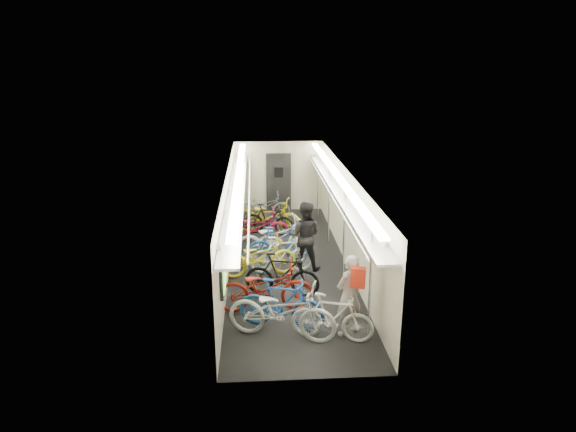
{
  "coord_description": "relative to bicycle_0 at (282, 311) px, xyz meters",
  "views": [
    {
      "loc": [
        -0.82,
        -12.27,
        5.06
      ],
      "look_at": [
        0.03,
        0.46,
        1.15
      ],
      "focal_mm": 32.0,
      "sensor_mm": 36.0,
      "label": 1
    }
  ],
  "objects": [
    {
      "name": "bicycle_6",
      "position": [
        0.04,
        4.01,
        0.02
      ],
      "size": [
        2.27,
        1.2,
        1.13
      ],
      "primitive_type": "imported",
      "rotation": [
        0.0,
        0.0,
        1.79
      ],
      "color": "silver",
      "rests_on": "ground"
    },
    {
      "name": "bicycle_0",
      "position": [
        0.0,
        0.0,
        0.0
      ],
      "size": [
        2.21,
        1.35,
        1.1
      ],
      "primitive_type": "imported",
      "rotation": [
        0.0,
        0.0,
        1.25
      ],
      "color": "#BBBCC0",
      "rests_on": "ground"
    },
    {
      "name": "passenger_mid",
      "position": [
        0.74,
        3.31,
        0.32
      ],
      "size": [
        0.99,
        0.85,
        1.74
      ],
      "primitive_type": "imported",
      "rotation": [
        0.0,
        0.0,
        2.88
      ],
      "color": "black",
      "rests_on": "ground"
    },
    {
      "name": "bicycle_12",
      "position": [
        -0.18,
        7.51,
        -0.1
      ],
      "size": [
        1.73,
        0.61,
        0.91
      ],
      "primitive_type": "imported",
      "rotation": [
        0.0,
        0.0,
        1.58
      ],
      "color": "slate",
      "rests_on": "ground"
    },
    {
      "name": "bicycle_10",
      "position": [
        -0.08,
        6.1,
        -0.0
      ],
      "size": [
        2.19,
        1.34,
        1.09
      ],
      "primitive_type": "imported",
      "rotation": [
        0.0,
        0.0,
        1.25
      ],
      "color": "gold",
      "rests_on": "ground"
    },
    {
      "name": "bicycle_11",
      "position": [
        0.93,
        -0.14,
        -0.08
      ],
      "size": [
        1.62,
        0.88,
        0.94
      ],
      "primitive_type": "imported",
      "rotation": [
        0.0,
        0.0,
        1.27
      ],
      "color": "silver",
      "rests_on": "ground"
    },
    {
      "name": "bicycle_9",
      "position": [
        -0.06,
        5.97,
        -0.07
      ],
      "size": [
        1.64,
        0.97,
        0.95
      ],
      "primitive_type": "imported",
      "rotation": [
        0.0,
        0.0,
        1.21
      ],
      "color": "black",
      "rests_on": "ground"
    },
    {
      "name": "bicycle_8",
      "position": [
        -0.48,
        5.12,
        -0.03
      ],
      "size": [
        2.02,
        0.82,
        1.04
      ],
      "primitive_type": "imported",
      "rotation": [
        0.0,
        0.0,
        1.64
      ],
      "color": "maroon",
      "rests_on": "ground"
    },
    {
      "name": "bicycle_5",
      "position": [
        0.17,
        3.1,
        -0.07
      ],
      "size": [
        1.62,
        0.62,
        0.95
      ],
      "primitive_type": "imported",
      "rotation": [
        0.0,
        0.0,
        1.68
      ],
      "color": "white",
      "rests_on": "ground"
    },
    {
      "name": "backpack",
      "position": [
        1.37,
        -0.19,
        0.73
      ],
      "size": [
        0.29,
        0.21,
        0.38
      ],
      "primitive_type": "cube",
      "rotation": [
        0.0,
        0.0,
        -0.31
      ],
      "color": "red",
      "rests_on": "passenger_near"
    },
    {
      "name": "bicycle_7",
      "position": [
        0.13,
        3.76,
        -0.06
      ],
      "size": [
        1.68,
        0.62,
        0.98
      ],
      "primitive_type": "imported",
      "rotation": [
        0.0,
        0.0,
        1.67
      ],
      "color": "#1A549F",
      "rests_on": "ground"
    },
    {
      "name": "train_car_shell",
      "position": [
        -0.0,
        4.35,
        1.11
      ],
      "size": [
        10.0,
        10.0,
        10.0
      ],
      "color": "black",
      "rests_on": "ground"
    },
    {
      "name": "bicycle_3",
      "position": [
        0.1,
        1.8,
        -0.04
      ],
      "size": [
        1.75,
        0.85,
        1.01
      ],
      "primitive_type": "imported",
      "rotation": [
        0.0,
        0.0,
        1.34
      ],
      "color": "black",
      "rests_on": "ground"
    },
    {
      "name": "bicycle_1",
      "position": [
        0.01,
        0.37,
        -0.03
      ],
      "size": [
        1.78,
        0.94,
        1.03
      ],
      "primitive_type": "imported",
      "rotation": [
        0.0,
        0.0,
        1.29
      ],
      "color": "#184695",
      "rests_on": "ground"
    },
    {
      "name": "passenger_near",
      "position": [
        1.27,
        0.05,
        0.26
      ],
      "size": [
        0.71,
        0.64,
        1.62
      ],
      "primitive_type": "imported",
      "rotation": [
        0.0,
        0.0,
        3.68
      ],
      "color": "gray",
      "rests_on": "ground"
    },
    {
      "name": "bicycle_4",
      "position": [
        -0.39,
        2.95,
        -0.06
      ],
      "size": [
        1.93,
        0.96,
        0.97
      ],
      "primitive_type": "imported",
      "rotation": [
        0.0,
        0.0,
        1.75
      ],
      "color": "yellow",
      "rests_on": "ground"
    },
    {
      "name": "bicycle_2",
      "position": [
        -0.29,
        1.09,
        -0.02
      ],
      "size": [
        2.04,
        0.76,
        1.06
      ],
      "primitive_type": "imported",
      "rotation": [
        0.0,
        0.0,
        1.6
      ],
      "color": "maroon",
      "rests_on": "ground"
    }
  ]
}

